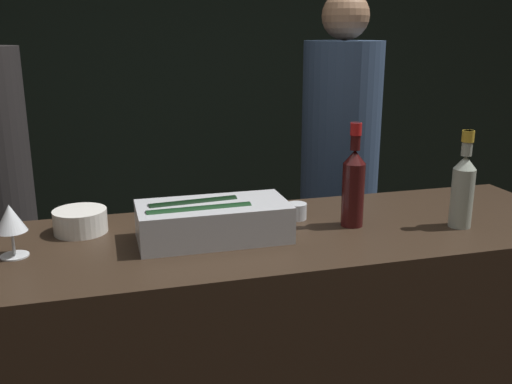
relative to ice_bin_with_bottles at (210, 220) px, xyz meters
name	(u,v)px	position (x,y,z in m)	size (l,w,h in m)	color
wall_back_chalkboard	(165,73)	(0.15, 2.26, 0.27)	(6.40, 0.06, 2.80)	black
ice_bin_with_bottles	(210,220)	(0.00, 0.00, 0.00)	(0.43, 0.21, 0.11)	#B7BABF
bowl_white	(80,220)	(-0.36, 0.16, -0.02)	(0.16, 0.16, 0.07)	silver
wine_glass	(10,220)	(-0.53, 0.01, 0.04)	(0.08, 0.08, 0.15)	silver
candle_votive	(297,211)	(0.30, 0.11, -0.03)	(0.06, 0.06, 0.05)	silver
rose_wine_bottle	(463,186)	(0.77, -0.09, 0.07)	(0.07, 0.07, 0.30)	#9EA899
red_wine_bottle_tall	(353,183)	(0.45, 0.01, 0.08)	(0.07, 0.07, 0.32)	#380F0F
person_blond_tee	(339,171)	(0.78, 0.86, -0.11)	(0.36, 0.36, 1.83)	black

